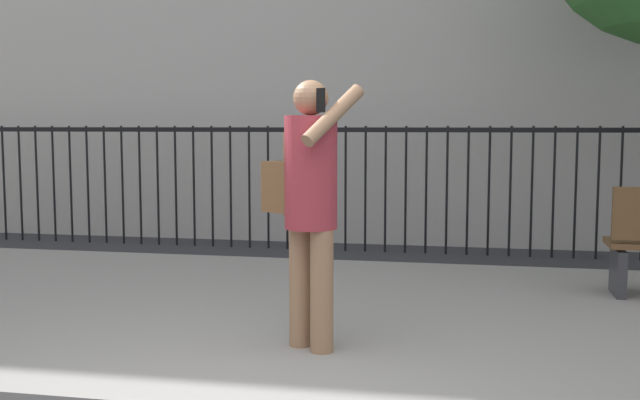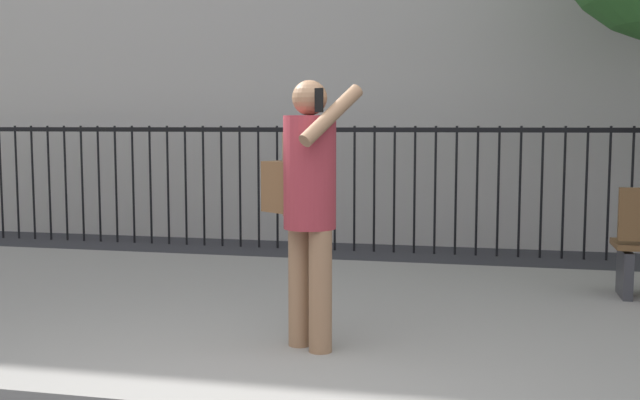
{
  "view_description": "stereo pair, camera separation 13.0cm",
  "coord_description": "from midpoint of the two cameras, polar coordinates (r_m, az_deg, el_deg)",
  "views": [
    {
      "loc": [
        1.2,
        -3.63,
        1.61
      ],
      "look_at": [
        0.18,
        1.43,
        1.1
      ],
      "focal_mm": 42.68,
      "sensor_mm": 36.0,
      "label": 1
    },
    {
      "loc": [
        1.32,
        -3.6,
        1.61
      ],
      "look_at": [
        0.18,
        1.43,
        1.1
      ],
      "focal_mm": 42.68,
      "sensor_mm": 36.0,
      "label": 2
    }
  ],
  "objects": [
    {
      "name": "sidewalk",
      "position": [
        6.15,
        0.55,
        -8.83
      ],
      "size": [
        28.0,
        4.4,
        0.15
      ],
      "primitive_type": "cube",
      "color": "gray",
      "rests_on": "ground"
    },
    {
      "name": "iron_fence",
      "position": [
        9.62,
        5.23,
        2.11
      ],
      "size": [
        12.03,
        0.04,
        1.6
      ],
      "color": "black",
      "rests_on": "ground"
    },
    {
      "name": "pedestrian_on_phone",
      "position": [
        4.91,
        -0.22,
        0.46
      ],
      "size": [
        0.72,
        0.63,
        1.75
      ],
      "color": "#936B4C",
      "rests_on": "sidewalk"
    }
  ]
}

